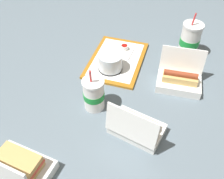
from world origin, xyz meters
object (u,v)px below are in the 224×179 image
Objects in this scene: food_tray at (117,60)px; cake_container at (110,62)px; clamshell_hotdog_center at (179,79)px; soda_cup_front at (190,40)px; clamshell_hotdog_back at (136,127)px; clamshell_sandwich_left at (19,167)px; soda_cup_right at (94,94)px; plastic_fork at (131,53)px; ketchup_cup at (124,47)px.

cake_container is (0.08, -0.02, 0.05)m from food_tray.
clamshell_hotdog_center is 0.88× the size of soda_cup_front.
cake_container is at bearing -62.07° from soda_cup_front.
clamshell_hotdog_back is 0.98× the size of clamshell_sandwich_left.
clamshell_hotdog_center is (-0.52, 0.54, -0.00)m from clamshell_sandwich_left.
soda_cup_right reaches higher than clamshell_hotdog_center.
clamshell_sandwich_left is (0.66, -0.24, 0.04)m from food_tray.
soda_cup_right is (0.32, -0.05, 0.07)m from food_tray.
ketchup_cup is at bearing -121.25° from plastic_fork.
cake_container is 0.39m from clamshell_hotdog_back.
cake_container is 1.08× the size of plastic_fork.
plastic_fork is (-0.13, 0.09, -0.04)m from cake_container.
food_tray is 0.70m from clamshell_sandwich_left.
plastic_fork is 0.53× the size of clamshell_hotdog_center.
clamshell_hotdog_center is 1.00× the size of soda_cup_right.
plastic_fork is at bearing -128.84° from clamshell_hotdog_center.
cake_container reaches higher than food_tray.
clamshell_hotdog_back is at bearing 19.35° from plastic_fork.
soda_cup_right reaches higher than clamshell_sandwich_left.
clamshell_sandwich_left is 0.75m from clamshell_hotdog_center.
clamshell_hotdog_center is (0.06, 0.33, -0.01)m from cake_container.
soda_cup_front is at bearing 158.00° from clamshell_hotdog_back.
food_tray is 0.08m from plastic_fork.
cake_container is 2.98× the size of ketchup_cup.
plastic_fork is 0.78m from clamshell_sandwich_left.
ketchup_cup reaches higher than food_tray.
clamshell_hotdog_back is 0.43m from clamshell_sandwich_left.
clamshell_sandwich_left is at bearing -19.76° from food_tray.
clamshell_hotdog_center is (-0.29, 0.17, -0.00)m from clamshell_hotdog_back.
soda_cup_front is at bearing 113.96° from plastic_fork.
clamshell_sandwich_left is at bearing -28.56° from soda_cup_right.
clamshell_hotdog_back is at bearing 23.95° from cake_container.
clamshell_hotdog_center is at bearing 50.65° from ketchup_cup.
clamshell_hotdog_center is at bearing 62.30° from plastic_fork.
soda_cup_right reaches higher than food_tray.
clamshell_hotdog_back is at bearing 11.75° from ketchup_cup.
clamshell_sandwich_left is 1.01× the size of soda_cup_front.
plastic_fork is 0.40m from soda_cup_right.
soda_cup_front is (-0.03, 0.33, 0.06)m from ketchup_cup.
ketchup_cup is (-0.17, 0.05, -0.03)m from cake_container.
soda_cup_front reaches higher than food_tray.
soda_cup_front reaches higher than cake_container.
soda_cup_right is (0.44, -0.41, -0.01)m from soda_cup_front.
clamshell_sandwich_left reaches higher than food_tray.
ketchup_cup reaches higher than plastic_fork.
soda_cup_front is (-0.12, 0.36, 0.08)m from food_tray.
plastic_fork is (-0.05, 0.06, 0.01)m from food_tray.
ketchup_cup is 0.36m from clamshell_hotdog_center.
clamshell_sandwich_left is 0.39m from soda_cup_right.
cake_container is at bearing -15.80° from ketchup_cup.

